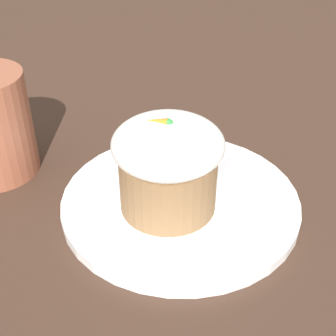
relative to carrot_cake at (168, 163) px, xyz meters
name	(u,v)px	position (x,y,z in m)	size (l,w,h in m)	color
ground_plane	(180,205)	(-0.01, -0.02, -0.06)	(4.00, 4.00, 0.00)	#3D281E
dessert_plate	(180,201)	(-0.01, -0.02, -0.05)	(0.22, 0.22, 0.01)	white
carrot_cake	(168,163)	(0.00, 0.00, 0.00)	(0.10, 0.10, 0.09)	olive
spoon	(191,192)	(-0.02, -0.02, -0.04)	(0.06, 0.11, 0.01)	#B7B7BC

